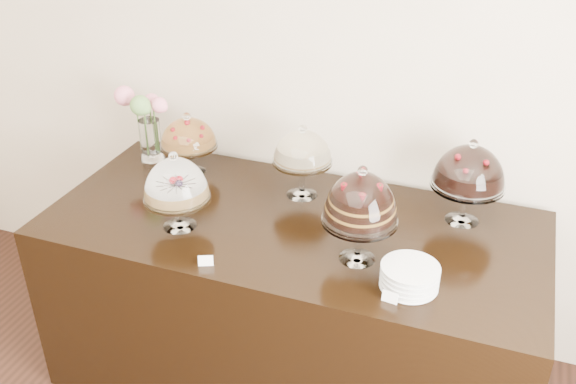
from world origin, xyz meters
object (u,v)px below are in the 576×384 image
(flower_vase, at_px, (145,119))
(plate_stack, at_px, (410,277))
(cake_stand_dark_choco, at_px, (469,170))
(cake_stand_fruit_tart, at_px, (188,136))
(display_counter, at_px, (292,302))
(cake_stand_cheesecake, at_px, (302,151))
(cake_stand_sugar_sponge, at_px, (176,183))
(cake_stand_choco_layer, at_px, (361,202))

(flower_vase, relative_size, plate_stack, 1.80)
(cake_stand_dark_choco, distance_m, cake_stand_fruit_tart, 1.35)
(flower_vase, bearing_deg, cake_stand_fruit_tart, -11.37)
(display_counter, relative_size, cake_stand_fruit_tart, 6.83)
(display_counter, height_order, cake_stand_cheesecake, cake_stand_cheesecake)
(cake_stand_sugar_sponge, relative_size, cake_stand_fruit_tart, 1.12)
(cake_stand_sugar_sponge, bearing_deg, cake_stand_fruit_tart, 112.35)
(cake_stand_choco_layer, xyz_separation_m, flower_vase, (-1.27, 0.50, -0.04))
(cake_stand_sugar_sponge, distance_m, cake_stand_choco_layer, 0.80)
(cake_stand_sugar_sponge, distance_m, cake_stand_dark_choco, 1.25)
(plate_stack, bearing_deg, cake_stand_choco_layer, 153.46)
(cake_stand_sugar_sponge, xyz_separation_m, cake_stand_dark_choco, (1.16, 0.48, 0.04))
(cake_stand_cheesecake, distance_m, cake_stand_fruit_tart, 0.61)
(display_counter, distance_m, cake_stand_dark_choco, 1.03)
(plate_stack, bearing_deg, cake_stand_cheesecake, 139.18)
(display_counter, distance_m, cake_stand_cheesecake, 0.73)
(cake_stand_choco_layer, distance_m, cake_stand_cheesecake, 0.56)
(display_counter, xyz_separation_m, flower_vase, (-0.93, 0.33, 0.68))
(cake_stand_cheesecake, bearing_deg, flower_vase, 174.59)
(cake_stand_cheesecake, bearing_deg, cake_stand_choco_layer, -47.35)
(cake_stand_fruit_tart, distance_m, plate_stack, 1.35)
(cake_stand_sugar_sponge, xyz_separation_m, flower_vase, (-0.47, 0.53, 0.01))
(cake_stand_fruit_tart, bearing_deg, cake_stand_dark_choco, 0.06)
(cake_stand_sugar_sponge, bearing_deg, cake_stand_dark_choco, 22.36)
(cake_stand_dark_choco, relative_size, cake_stand_fruit_tart, 1.23)
(cake_stand_choco_layer, bearing_deg, cake_stand_cheesecake, 132.65)
(cake_stand_sugar_sponge, distance_m, cake_stand_cheesecake, 0.61)
(cake_stand_fruit_tart, bearing_deg, plate_stack, -24.57)
(display_counter, xyz_separation_m, cake_stand_fruit_tart, (-0.65, 0.28, 0.65))
(cake_stand_cheesecake, bearing_deg, plate_stack, -40.82)
(cake_stand_sugar_sponge, height_order, flower_vase, flower_vase)
(cake_stand_cheesecake, xyz_separation_m, plate_stack, (0.61, -0.53, -0.18))
(cake_stand_choco_layer, relative_size, cake_stand_fruit_tart, 1.31)
(display_counter, xyz_separation_m, cake_stand_dark_choco, (0.70, 0.28, 0.70))
(display_counter, xyz_separation_m, cake_stand_choco_layer, (0.34, -0.17, 0.72))
(display_counter, height_order, cake_stand_dark_choco, cake_stand_dark_choco)
(display_counter, relative_size, plate_stack, 10.20)
(cake_stand_choco_layer, relative_size, cake_stand_dark_choco, 1.07)
(display_counter, distance_m, cake_stand_fruit_tart, 0.96)
(cake_stand_choco_layer, xyz_separation_m, cake_stand_fruit_tart, (-0.99, 0.44, -0.07))
(display_counter, xyz_separation_m, cake_stand_sugar_sponge, (-0.45, -0.20, 0.66))
(cake_stand_cheesecake, height_order, cake_stand_fruit_tart, cake_stand_cheesecake)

